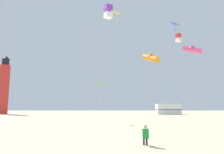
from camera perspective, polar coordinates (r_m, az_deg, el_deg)
kite_flyer_standing at (r=12.21m, az=9.11°, el=-15.31°), size 0.36×0.52×1.16m
kite_diamond_gold at (r=22.42m, az=1.01°, el=15.90°), size 2.02×2.07×12.05m
kite_diamond_blue at (r=26.55m, az=16.98°, el=12.61°), size 1.79×1.79×12.16m
kite_box_violet at (r=19.02m, az=-1.11°, el=17.39°), size 2.18×2.18×10.94m
kite_tube_orange at (r=24.58m, az=10.52°, el=5.20°), size 2.53×2.87×8.44m
kite_tube_rainbow at (r=28.75m, az=21.03°, el=7.08°), size 2.49×2.51×10.10m
kite_box_scarlet at (r=31.25m, az=17.68°, el=10.12°), size 3.12×3.10×12.31m
kite_diamond_lime at (r=28.35m, az=-3.34°, el=-2.26°), size 2.67×2.67×5.39m
lighthouse_distant at (r=67.32m, az=-27.50°, el=-2.28°), size 2.80×2.80×16.80m
rv_van_white at (r=58.26m, az=15.11°, el=-8.51°), size 6.61×2.88×2.80m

